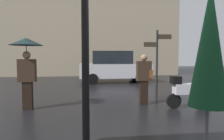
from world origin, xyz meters
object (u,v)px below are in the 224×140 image
Objects in this scene: folded_patio_umbrella_near at (209,50)px; pedestrian_with_umbrella at (27,56)px; street_signpost at (157,57)px; parked_car_left at (114,67)px; pedestrian_with_bag at (144,76)px; parked_scooter at (187,90)px.

folded_patio_umbrella_near is 1.12× the size of pedestrian_with_umbrella.
parked_car_left is at bearing 101.45° from street_signpost.
parked_car_left is 1.69× the size of street_signpost.
street_signpost is (0.77, 0.92, 0.65)m from pedestrian_with_bag.
parked_car_left is (-0.27, 6.03, 0.03)m from pedestrian_with_bag.
parked_car_left reaches higher than pedestrian_with_bag.
folded_patio_umbrella_near is at bearing -103.54° from street_signpost.
pedestrian_with_umbrella is (-3.20, 4.11, -0.04)m from folded_patio_umbrella_near.
parked_car_left is (-1.50, 6.62, 0.44)m from parked_scooter.
parked_car_left is at bearing 121.55° from parked_scooter.
parked_car_left is at bearing 88.72° from folded_patio_umbrella_near.
folded_patio_umbrella_near reaches higher than pedestrian_with_umbrella.
folded_patio_umbrella_near is at bearing 13.31° from pedestrian_with_bag.
pedestrian_with_bag is (0.50, 4.33, -0.72)m from folded_patio_umbrella_near.
street_signpost is (1.03, -5.11, 0.61)m from parked_car_left.
street_signpost is at bearing -61.85° from parked_car_left.
folded_patio_umbrella_near is 4.27m from parked_scooter.
folded_patio_umbrella_near is at bearing -74.57° from parked_car_left.
street_signpost is (-0.47, 1.52, 1.05)m from parked_scooter.
street_signpost is at bearing 160.29° from pedestrian_with_bag.
pedestrian_with_umbrella is 5.06m from parked_scooter.
folded_patio_umbrella_near is 0.92× the size of street_signpost.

